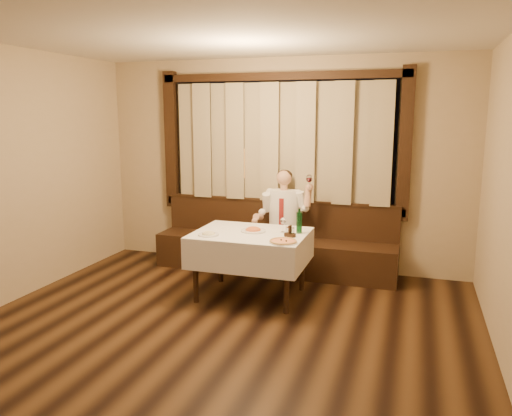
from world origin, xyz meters
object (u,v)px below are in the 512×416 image
(dining_table, at_px, (251,241))
(cruet_caddy, at_px, (290,233))
(banquette, at_px, (275,248))
(pizza, at_px, (283,241))
(seated_man, at_px, (283,214))
(pasta_cream, at_px, (209,232))
(pasta_red, at_px, (253,228))
(green_bottle, at_px, (299,222))

(dining_table, relative_size, cruet_caddy, 9.97)
(banquette, distance_m, dining_table, 1.08)
(pizza, xyz_separation_m, seated_man, (-0.34, 1.26, 0.03))
(banquette, xyz_separation_m, seated_man, (0.13, -0.09, 0.49))
(pizza, height_order, pasta_cream, pasta_cream)
(cruet_caddy, bearing_deg, seated_man, 122.28)
(banquette, relative_size, pasta_red, 11.18)
(pasta_red, bearing_deg, pizza, -39.63)
(cruet_caddy, bearing_deg, pizza, -77.96)
(pasta_cream, relative_size, green_bottle, 0.79)
(banquette, distance_m, cruet_caddy, 1.28)
(pizza, height_order, cruet_caddy, cruet_caddy)
(pizza, relative_size, green_bottle, 1.03)
(dining_table, xyz_separation_m, seated_man, (0.13, 0.94, 0.15))
(green_bottle, xyz_separation_m, seated_man, (-0.40, 0.80, -0.08))
(pasta_cream, distance_m, seated_man, 1.32)
(green_bottle, bearing_deg, pasta_red, -170.54)
(banquette, relative_size, green_bottle, 10.90)
(pasta_red, bearing_deg, dining_table, -110.34)
(banquette, xyz_separation_m, dining_table, (0.00, -1.02, 0.34))
(banquette, bearing_deg, dining_table, -90.00)
(banquette, height_order, dining_table, banquette)
(pasta_cream, bearing_deg, banquette, 72.97)
(pasta_cream, distance_m, green_bottle, 1.02)
(pasta_cream, bearing_deg, pasta_red, 37.51)
(banquette, distance_m, pizza, 1.50)
(pizza, relative_size, pasta_red, 1.05)
(pizza, height_order, pasta_red, pasta_red)
(dining_table, distance_m, green_bottle, 0.59)
(dining_table, xyz_separation_m, cruet_caddy, (0.47, -0.06, 0.15))
(pizza, height_order, seated_man, seated_man)
(banquette, height_order, green_bottle, green_bottle)
(banquette, height_order, seated_man, seated_man)
(pasta_red, relative_size, cruet_caddy, 2.25)
(pizza, xyz_separation_m, pasta_cream, (-0.86, 0.06, 0.02))
(banquette, relative_size, dining_table, 2.52)
(pasta_red, distance_m, pasta_cream, 0.52)
(banquette, height_order, pizza, banquette)
(dining_table, height_order, pasta_red, pasta_red)
(pasta_red, bearing_deg, seated_man, 82.84)
(banquette, bearing_deg, pizza, -70.92)
(pasta_red, bearing_deg, banquette, 90.97)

